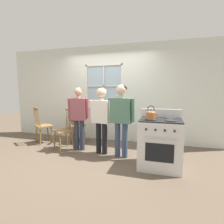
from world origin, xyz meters
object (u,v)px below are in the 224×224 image
Objects in this scene: person_adult_right at (121,113)px; person_elderly_left at (79,113)px; handbag at (73,116)px; stove at (160,143)px; person_teen_center at (101,114)px; kettle at (151,114)px; chair_by_window at (64,131)px; potted_plant at (102,104)px; chair_center_cluster at (77,126)px; chair_near_wall at (43,126)px.

person_elderly_left is at bearing -178.47° from person_adult_right.
handbag is at bearing 139.99° from person_elderly_left.
person_teen_center is at bearing 163.83° from stove.
person_teen_center is 1.39× the size of stove.
handbag is at bearing 160.30° from kettle.
chair_by_window is 1.08m from person_teen_center.
person_teen_center is 1.12m from potted_plant.
chair_center_cluster is 0.63× the size of person_adult_right.
chair_by_window is 0.63× the size of person_adult_right.
potted_plant is at bearing 60.93° from handbag.
chair_by_window is at bearing 164.11° from chair_center_cluster.
person_teen_center reaches higher than kettle.
person_adult_right is 6.37× the size of kettle.
chair_by_window and chair_near_wall have the same top height.
potted_plant is at bearing 119.74° from person_teen_center.
person_adult_right is (1.09, -0.15, 0.07)m from person_elderly_left.
potted_plant reaches higher than chair_center_cluster.
kettle is at bearing -132.63° from chair_center_cluster.
stove is (2.26, -0.99, 0.01)m from chair_center_cluster.
person_teen_center is at bearing -19.32° from person_elderly_left.
potted_plant is at bearing 133.65° from kettle.
person_elderly_left is 6.13× the size of kettle.
stove is (1.30, -0.38, -0.45)m from person_teen_center.
potted_plant is (-1.49, 1.56, 0.04)m from kettle.
chair_by_window is 3.28× the size of potted_plant.
handbag is at bearing 90.00° from chair_by_window.
person_elderly_left is at bearing -176.20° from person_teen_center.
potted_plant is (1.47, 0.73, 0.60)m from chair_near_wall.
stove reaches higher than chair_center_cluster.
kettle is (1.73, -0.58, 0.12)m from person_elderly_left.
person_elderly_left is 1.40× the size of stove.
chair_center_cluster is at bearing -143.40° from potted_plant.
kettle reaches higher than chair_near_wall.
chair_by_window is 0.58m from person_elderly_left.
chair_by_window is at bearing 166.31° from kettle.
person_adult_right is at bearing -155.78° from chair_near_wall.
chair_near_wall is at bearing 156.19° from person_elderly_left.
person_teen_center is (0.60, -0.07, 0.02)m from person_elderly_left.
person_adult_right is 1.41m from potted_plant.
person_teen_center is 1.43m from stove.
person_teen_center reaches higher than chair_center_cluster.
handbag is (-0.84, 0.20, -0.10)m from person_teen_center.
person_elderly_left is 4.93× the size of handbag.
person_elderly_left reaches higher than person_teen_center.
person_adult_right is at bearing -20.26° from person_elderly_left.
person_adult_right is at bearing 159.85° from stove.
kettle is at bearing -24.35° from person_adult_right.
handbag is (1.00, -0.13, 0.36)m from chair_near_wall.
person_adult_right is 1.45× the size of stove.
person_adult_right reaches higher than kettle.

